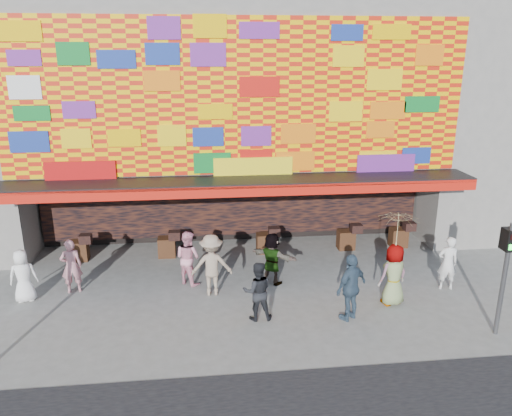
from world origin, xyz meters
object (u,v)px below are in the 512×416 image
at_px(ped_c, 257,291).
at_px(ped_h, 448,263).
at_px(ped_d, 212,265).
at_px(ped_g, 394,275).
at_px(ped_a, 23,276).
at_px(ped_i, 188,258).
at_px(ped_e, 351,287).
at_px(ped_f, 272,258).
at_px(parasol, 398,231).
at_px(signal_right, 506,267).
at_px(ped_b, 71,266).

xyz_separation_m(ped_c, ped_h, (5.93, 1.17, 0.02)).
bearing_deg(ped_d, ped_g, 167.24).
height_order(ped_a, ped_i, ped_i).
distance_m(ped_a, ped_e, 9.29).
height_order(ped_f, ped_i, ped_i).
height_order(ped_h, ped_i, ped_i).
bearing_deg(parasol, ped_a, 172.67).
xyz_separation_m(ped_f, parasol, (3.23, -1.72, 1.39)).
relative_size(ped_c, ped_i, 0.96).
relative_size(signal_right, ped_g, 1.67).
bearing_deg(ped_c, ped_f, -107.73).
distance_m(ped_d, ped_h, 7.12).
distance_m(ped_b, ped_d, 4.20).
bearing_deg(signal_right, ped_g, 138.45).
xyz_separation_m(ped_g, ped_i, (-5.82, 2.01, -0.04)).
height_order(ped_d, ped_h, ped_d).
distance_m(ped_c, ped_f, 2.25).
bearing_deg(parasol, ped_b, 169.08).
bearing_deg(ped_d, ped_h, 176.82).
bearing_deg(ped_i, signal_right, -165.47).
relative_size(signal_right, ped_b, 1.79).
relative_size(ped_c, ped_e, 0.88).
distance_m(ped_b, ped_h, 11.30).
bearing_deg(ped_g, ped_a, -23.96).
distance_m(ped_b, ped_g, 9.43).
bearing_deg(parasol, ped_c, -173.95).
height_order(ped_f, ped_g, ped_g).
bearing_deg(parasol, signal_right, -41.55).
distance_m(ped_a, ped_f, 7.28).
relative_size(ped_b, parasol, 0.84).
bearing_deg(ped_c, ped_b, -22.09).
relative_size(signal_right, ped_d, 1.60).
bearing_deg(ped_a, ped_e, 154.46).
distance_m(signal_right, parasol, 2.80).
relative_size(ped_e, ped_i, 1.10).
xyz_separation_m(ped_a, ped_b, (1.25, 0.44, 0.05)).
bearing_deg(ped_i, ped_g, -158.53).
relative_size(ped_a, parasol, 0.79).
distance_m(ped_b, ped_c, 5.77).
bearing_deg(ped_e, ped_c, -40.16).
bearing_deg(ped_d, signal_right, 157.49).
bearing_deg(ped_b, ped_f, 166.07).
xyz_separation_m(ped_b, ped_h, (11.26, -1.04, 0.00)).
bearing_deg(ped_f, ped_c, 109.10).
relative_size(ped_a, ped_i, 0.92).
relative_size(ped_g, parasol, 0.90).
height_order(ped_c, ped_f, ped_f).
bearing_deg(ped_a, ped_b, -173.53).
bearing_deg(signal_right, ped_c, 166.65).
bearing_deg(ped_e, signal_right, 128.25).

